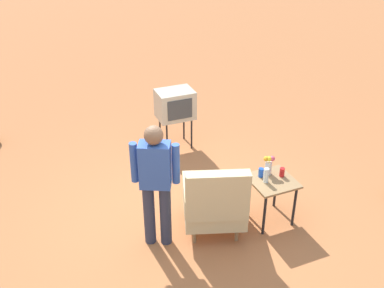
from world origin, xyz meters
TOP-DOWN VIEW (x-y plane):
  - ground_plane at (0.00, 0.00)m, footprint 60.00×60.00m
  - armchair at (-0.26, 0.29)m, footprint 0.97×0.99m
  - side_table at (-1.06, 0.33)m, footprint 0.56×0.56m
  - tv_on_stand at (-0.62, -2.01)m, footprint 0.61×0.46m
  - person_standing at (0.45, 0.16)m, footprint 0.52×0.36m
  - soda_can_red at (-1.21, 0.30)m, footprint 0.07×0.07m
  - bottle_short_clear at (-0.95, 0.34)m, footprint 0.06×0.06m
  - soda_can_blue at (-0.96, 0.20)m, footprint 0.07×0.07m
  - flower_vase at (-1.08, 0.18)m, footprint 0.14×0.10m

SIDE VIEW (x-z plane):
  - ground_plane at x=0.00m, z-range 0.00..0.00m
  - armchair at x=-0.26m, z-range -0.03..1.03m
  - side_table at x=-1.06m, z-range 0.22..0.86m
  - soda_can_red at x=-1.21m, z-range 0.64..0.76m
  - soda_can_blue at x=-0.96m, z-range 0.64..0.76m
  - bottle_short_clear at x=-0.95m, z-range 0.64..0.84m
  - tv_on_stand at x=-0.62m, z-range 0.27..1.30m
  - flower_vase at x=-1.08m, z-range 0.66..0.92m
  - person_standing at x=0.45m, z-range 0.12..1.76m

